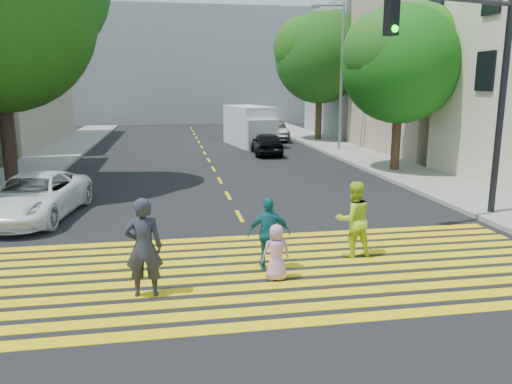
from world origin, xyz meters
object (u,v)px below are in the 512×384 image
object	(u,v)px
dark_car_near	(267,144)
pedestrian_child	(276,252)
tree_right_near	(402,58)
white_sedan	(34,197)
pedestrian_man	(144,247)
white_van	(250,127)
dark_car_parked	(274,131)
traffic_signal	(474,73)
pedestrian_extra	(269,234)
silver_car	(237,129)
pedestrian_woman	(353,219)
tree_right_far	(321,53)

from	to	relation	value
dark_car_near	pedestrian_child	bearing A→B (deg)	82.82
tree_right_near	white_sedan	xyz separation A→B (m)	(-14.44, -5.85, -4.49)
pedestrian_man	white_van	size ratio (longest dim) A/B	0.33
dark_car_parked	traffic_signal	world-z (taller)	traffic_signal
white_van	dark_car_parked	bearing A→B (deg)	42.53
pedestrian_extra	traffic_signal	size ratio (longest dim) A/B	0.24
pedestrian_child	pedestrian_extra	size ratio (longest dim) A/B	0.74
silver_car	white_sedan	bearing A→B (deg)	74.96
tree_right_near	dark_car_parked	bearing A→B (deg)	101.26
white_sedan	dark_car_parked	bearing A→B (deg)	68.63
dark_car_near	dark_car_parked	world-z (taller)	dark_car_parked
dark_car_parked	white_van	xyz separation A→B (m)	(-2.16, -2.74, 0.53)
silver_car	dark_car_parked	bearing A→B (deg)	127.00
white_sedan	silver_car	xyz separation A→B (m)	(9.43, 23.77, -0.07)
white_van	pedestrian_woman	bearing A→B (deg)	-102.22
tree_right_near	pedestrian_woman	size ratio (longest dim) A/B	4.24
tree_right_far	dark_car_near	world-z (taller)	tree_right_far
pedestrian_woman	dark_car_parked	size ratio (longest dim) A/B	0.42
white_van	silver_car	bearing A→B (deg)	80.87
white_sedan	dark_car_parked	size ratio (longest dim) A/B	1.13
tree_right_far	dark_car_near	distance (m)	10.06
tree_right_far	pedestrian_woman	bearing A→B (deg)	-105.12
white_van	pedestrian_child	bearing A→B (deg)	-107.16
tree_right_far	dark_car_parked	distance (m)	6.41
pedestrian_man	dark_car_parked	distance (m)	27.69
white_sedan	dark_car_parked	world-z (taller)	dark_car_parked
tree_right_far	pedestrian_child	size ratio (longest dim) A/B	7.72
pedestrian_child	dark_car_near	distance (m)	19.09
pedestrian_woman	white_sedan	world-z (taller)	pedestrian_woman
pedestrian_extra	silver_car	world-z (taller)	pedestrian_extra
pedestrian_woman	pedestrian_child	size ratio (longest dim) A/B	1.52
pedestrian_child	pedestrian_extra	distance (m)	0.68
silver_car	dark_car_parked	world-z (taller)	dark_car_parked
silver_car	traffic_signal	xyz separation A→B (m)	(3.20, -26.24, 3.71)
pedestrian_extra	silver_car	distance (m)	29.37
dark_car_near	tree_right_near	bearing A→B (deg)	128.15
pedestrian_woman	dark_car_near	distance (m)	17.68
pedestrian_extra	dark_car_parked	distance (m)	26.06
tree_right_far	tree_right_near	bearing A→B (deg)	-91.72
white_sedan	traffic_signal	bearing A→B (deg)	-2.39
silver_car	traffic_signal	distance (m)	26.70
tree_right_far	white_sedan	size ratio (longest dim) A/B	1.89
dark_car_near	pedestrian_man	bearing A→B (deg)	75.58
dark_car_parked	white_van	bearing A→B (deg)	-128.70
white_sedan	dark_car_near	world-z (taller)	white_sedan
pedestrian_man	pedestrian_extra	bearing A→B (deg)	-156.66
pedestrian_man	white_sedan	xyz separation A→B (m)	(-3.55, 6.42, -0.29)
pedestrian_child	dark_car_parked	bearing A→B (deg)	-101.22
pedestrian_extra	dark_car_parked	xyz separation A→B (m)	(5.44, 25.49, -0.09)
tree_right_near	dark_car_near	xyz separation A→B (m)	(-4.77, 6.85, -4.50)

